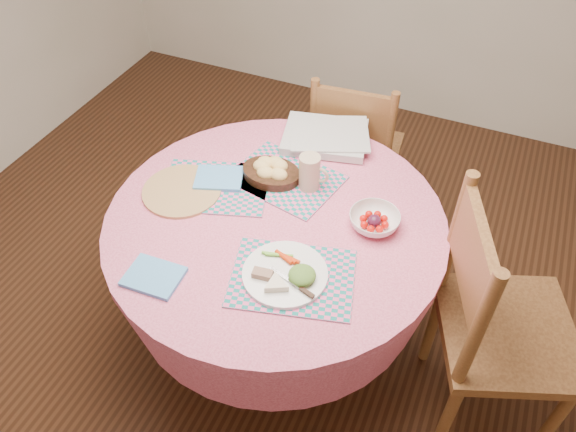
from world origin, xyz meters
name	(u,v)px	position (x,y,z in m)	size (l,w,h in m)	color
ground	(278,335)	(0.00, 0.00, 0.00)	(4.00, 4.00, 0.00)	#331C0F
dining_table	(276,254)	(0.00, 0.00, 0.56)	(1.24, 1.24, 0.75)	pink
chair_right	(494,323)	(0.82, 0.01, 0.55)	(0.61, 0.62, 1.05)	brown
chair_back	(354,151)	(0.04, 0.83, 0.48)	(0.46, 0.44, 0.92)	brown
placemat_front	(292,278)	(0.17, -0.23, 0.75)	(0.40, 0.30, 0.01)	#157A73
placemat_left	(215,187)	(-0.28, 0.06, 0.75)	(0.40, 0.30, 0.01)	#157A73
placemat_back	(285,178)	(-0.05, 0.21, 0.75)	(0.40, 0.30, 0.01)	#157A73
wicker_trivet	(182,191)	(-0.38, -0.01, 0.76)	(0.30, 0.30, 0.01)	#AB884A
napkin_near	(154,277)	(-0.25, -0.41, 0.76)	(0.18, 0.14, 0.01)	#549BD9
napkin_far	(219,178)	(-0.28, 0.10, 0.76)	(0.18, 0.14, 0.01)	#549BD9
dinner_plate	(286,274)	(0.15, -0.24, 0.77)	(0.28, 0.28, 0.05)	white
bread_bowl	(271,170)	(-0.11, 0.20, 0.79)	(0.23, 0.23, 0.08)	black
latte_mug	(310,172)	(0.05, 0.20, 0.83)	(0.12, 0.08, 0.14)	tan
fruit_bowl	(374,221)	(0.34, 0.10, 0.78)	(0.23, 0.23, 0.06)	white
newspaper_stack	(326,136)	(0.00, 0.50, 0.78)	(0.41, 0.35, 0.04)	silver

